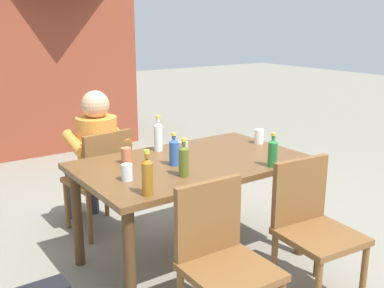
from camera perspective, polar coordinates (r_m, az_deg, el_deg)
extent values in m
plane|color=gray|center=(3.46, 0.00, -14.15)|extent=(24.00, 24.00, 0.00)
cube|color=brown|center=(3.17, 0.00, -2.45)|extent=(1.57, 0.96, 0.04)
cylinder|color=#4C311A|center=(2.67, -7.81, -14.97)|extent=(0.07, 0.07, 0.72)
cylinder|color=#4C311A|center=(3.46, 13.60, -7.98)|extent=(0.07, 0.07, 0.72)
cylinder|color=#4C311A|center=(3.33, -14.19, -8.98)|extent=(0.07, 0.07, 0.72)
cylinder|color=#4C311A|center=(3.99, 5.05, -4.46)|extent=(0.07, 0.07, 0.72)
cube|color=brown|center=(3.82, -11.82, -4.50)|extent=(0.49, 0.49, 0.04)
cube|color=brown|center=(3.59, -10.41, -1.86)|extent=(0.42, 0.09, 0.42)
cylinder|color=brown|center=(4.14, -10.70, -6.20)|extent=(0.04, 0.04, 0.41)
cylinder|color=brown|center=(3.98, -15.42, -7.41)|extent=(0.04, 0.04, 0.41)
cylinder|color=brown|center=(3.84, -7.73, -7.80)|extent=(0.04, 0.04, 0.41)
cylinder|color=brown|center=(3.66, -12.72, -9.22)|extent=(0.04, 0.04, 0.41)
cube|color=brown|center=(2.47, 4.84, -15.67)|extent=(0.45, 0.45, 0.04)
cube|color=brown|center=(2.50, 2.09, -9.22)|extent=(0.42, 0.05, 0.42)
cylinder|color=brown|center=(2.81, 5.42, -16.85)|extent=(0.04, 0.04, 0.41)
cube|color=brown|center=(2.92, 15.81, -11.09)|extent=(0.48, 0.48, 0.04)
cube|color=brown|center=(2.96, 13.38, -5.71)|extent=(0.42, 0.08, 0.42)
cylinder|color=brown|center=(3.04, 20.73, -15.18)|extent=(0.04, 0.04, 0.41)
cylinder|color=brown|center=(3.03, 10.25, -14.55)|extent=(0.04, 0.04, 0.41)
cylinder|color=brown|center=(3.26, 15.51, -12.61)|extent=(0.04, 0.04, 0.41)
cylinder|color=orange|center=(3.69, -11.75, -0.62)|extent=(0.32, 0.32, 0.52)
sphere|color=tan|center=(3.62, -12.05, 4.86)|extent=(0.22, 0.22, 0.22)
cylinder|color=#383847|center=(3.98, -11.51, -3.39)|extent=(0.14, 0.40, 0.14)
cylinder|color=#383847|center=(4.23, -12.44, -5.56)|extent=(0.11, 0.11, 0.45)
cylinder|color=orange|center=(3.75, -9.16, 0.96)|extent=(0.09, 0.31, 0.16)
cylinder|color=#383847|center=(3.92, -13.92, -3.84)|extent=(0.14, 0.40, 0.14)
cylinder|color=#383847|center=(4.17, -14.73, -6.01)|extent=(0.11, 0.11, 0.45)
cylinder|color=orange|center=(3.61, -14.56, 0.11)|extent=(0.09, 0.31, 0.16)
cylinder|color=#566623|center=(2.82, -1.03, -2.36)|extent=(0.06, 0.06, 0.18)
cone|color=#566623|center=(2.79, -1.04, -0.40)|extent=(0.06, 0.06, 0.02)
cylinder|color=#566623|center=(2.79, -1.04, 0.08)|extent=(0.03, 0.03, 0.02)
cylinder|color=yellow|center=(2.78, -1.05, 0.52)|extent=(0.03, 0.03, 0.02)
cylinder|color=#996019|center=(2.53, -5.61, -4.40)|extent=(0.06, 0.06, 0.19)
cone|color=#996019|center=(2.49, -5.67, -2.08)|extent=(0.06, 0.06, 0.03)
cylinder|color=#996019|center=(2.49, -5.69, -1.51)|extent=(0.03, 0.03, 0.03)
cylinder|color=yellow|center=(2.48, -5.70, -0.99)|extent=(0.03, 0.03, 0.02)
cylinder|color=#287A38|center=(3.06, 10.09, -1.30)|extent=(0.06, 0.06, 0.17)
cone|color=#287A38|center=(3.03, 10.17, 0.42)|extent=(0.06, 0.06, 0.02)
cylinder|color=#287A38|center=(3.03, 10.19, 0.84)|extent=(0.03, 0.03, 0.02)
cylinder|color=yellow|center=(3.02, 10.20, 1.22)|extent=(0.03, 0.03, 0.02)
cylinder|color=white|center=(3.39, -4.26, 0.74)|extent=(0.06, 0.06, 0.19)
cone|color=white|center=(3.36, -4.29, 2.55)|extent=(0.06, 0.06, 0.03)
cylinder|color=white|center=(3.36, -4.30, 3.00)|extent=(0.03, 0.03, 0.03)
cylinder|color=yellow|center=(3.35, -4.31, 3.40)|extent=(0.03, 0.03, 0.02)
cylinder|color=#2D56A3|center=(3.04, -2.28, -1.22)|extent=(0.06, 0.06, 0.16)
cone|color=#2D56A3|center=(3.02, -2.30, 0.45)|extent=(0.06, 0.06, 0.02)
cylinder|color=#2D56A3|center=(3.01, -2.30, 0.87)|extent=(0.03, 0.03, 0.02)
cylinder|color=yellow|center=(3.01, -2.30, 1.24)|extent=(0.03, 0.03, 0.02)
cylinder|color=#B2B7BC|center=(3.33, -1.15, -0.45)|extent=(0.08, 0.08, 0.09)
cylinder|color=white|center=(3.63, 8.41, 0.95)|extent=(0.07, 0.07, 0.11)
cylinder|color=#BC6B47|center=(3.12, -8.25, -1.46)|extent=(0.07, 0.07, 0.11)
cylinder|color=silver|center=(2.79, -8.16, -3.54)|extent=(0.07, 0.07, 0.10)
cube|color=brown|center=(6.86, -17.85, 8.73)|extent=(2.06, 1.55, 2.03)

